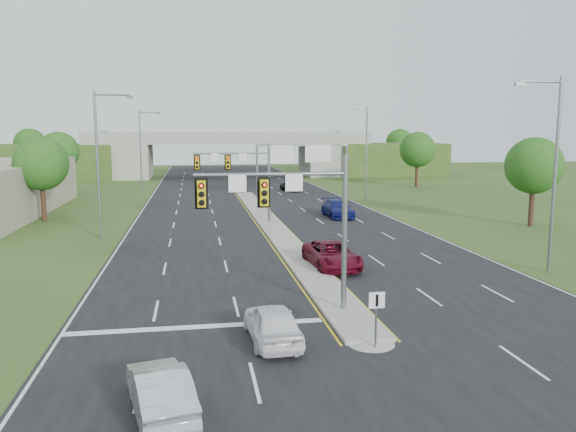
# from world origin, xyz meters

# --- Properties ---
(ground) EXTENTS (240.00, 240.00, 0.00)m
(ground) POSITION_xyz_m (0.00, 0.00, 0.00)
(ground) COLOR #2E491A
(ground) RESTS_ON ground
(road) EXTENTS (24.00, 160.00, 0.02)m
(road) POSITION_xyz_m (0.00, 35.00, 0.01)
(road) COLOR black
(road) RESTS_ON ground
(median) EXTENTS (2.00, 54.00, 0.16)m
(median) POSITION_xyz_m (0.00, 23.00, 0.10)
(median) COLOR gray
(median) RESTS_ON road
(median_nose) EXTENTS (2.00, 2.00, 0.16)m
(median_nose) POSITION_xyz_m (0.00, -4.00, 0.10)
(median_nose) COLOR gray
(median_nose) RESTS_ON road
(lane_markings) EXTENTS (23.72, 160.00, 0.01)m
(lane_markings) POSITION_xyz_m (-0.60, 28.91, 0.02)
(lane_markings) COLOR gold
(lane_markings) RESTS_ON road
(signal_mast_near) EXTENTS (6.62, 0.60, 7.00)m
(signal_mast_near) POSITION_xyz_m (-2.26, -0.07, 4.73)
(signal_mast_near) COLOR slate
(signal_mast_near) RESTS_ON ground
(signal_mast_far) EXTENTS (6.62, 0.60, 7.00)m
(signal_mast_far) POSITION_xyz_m (-2.26, 24.93, 4.73)
(signal_mast_far) COLOR slate
(signal_mast_far) RESTS_ON ground
(keep_right_sign) EXTENTS (0.60, 0.13, 2.20)m
(keep_right_sign) POSITION_xyz_m (0.00, -4.53, 1.52)
(keep_right_sign) COLOR slate
(keep_right_sign) RESTS_ON ground
(sign_gantry) EXTENTS (11.58, 0.44, 6.67)m
(sign_gantry) POSITION_xyz_m (6.68, 44.92, 5.24)
(sign_gantry) COLOR slate
(sign_gantry) RESTS_ON ground
(overpass) EXTENTS (80.00, 14.00, 8.10)m
(overpass) POSITION_xyz_m (0.00, 80.00, 3.55)
(overpass) COLOR gray
(overpass) RESTS_ON ground
(lightpole_l_mid) EXTENTS (2.85, 0.25, 11.00)m
(lightpole_l_mid) POSITION_xyz_m (-13.30, 20.00, 6.10)
(lightpole_l_mid) COLOR slate
(lightpole_l_mid) RESTS_ON ground
(lightpole_l_far) EXTENTS (2.85, 0.25, 11.00)m
(lightpole_l_far) POSITION_xyz_m (-13.30, 55.00, 6.10)
(lightpole_l_far) COLOR slate
(lightpole_l_far) RESTS_ON ground
(lightpole_r_near) EXTENTS (2.85, 0.25, 11.00)m
(lightpole_r_near) POSITION_xyz_m (13.30, 5.00, 6.10)
(lightpole_r_near) COLOR slate
(lightpole_r_near) RESTS_ON ground
(lightpole_r_far) EXTENTS (2.85, 0.25, 11.00)m
(lightpole_r_far) POSITION_xyz_m (13.30, 40.00, 6.10)
(lightpole_r_far) COLOR slate
(lightpole_r_far) RESTS_ON ground
(tree_l_near) EXTENTS (4.80, 4.80, 7.60)m
(tree_l_near) POSITION_xyz_m (-20.00, 30.00, 5.18)
(tree_l_near) COLOR #382316
(tree_l_near) RESTS_ON ground
(tree_l_mid) EXTENTS (5.20, 5.20, 8.12)m
(tree_l_mid) POSITION_xyz_m (-24.00, 55.00, 5.51)
(tree_l_mid) COLOR #382316
(tree_l_mid) RESTS_ON ground
(tree_r_near) EXTENTS (4.80, 4.80, 7.60)m
(tree_r_near) POSITION_xyz_m (22.00, 20.00, 5.18)
(tree_r_near) COLOR #382316
(tree_r_near) RESTS_ON ground
(tree_r_mid) EXTENTS (5.20, 5.20, 8.12)m
(tree_r_mid) POSITION_xyz_m (26.00, 55.00, 5.51)
(tree_r_mid) COLOR #382316
(tree_r_mid) RESTS_ON ground
(tree_back_a) EXTENTS (6.00, 6.00, 8.85)m
(tree_back_a) POSITION_xyz_m (-38.00, 94.00, 5.84)
(tree_back_a) COLOR #382316
(tree_back_a) RESTS_ON ground
(tree_back_b) EXTENTS (5.60, 5.60, 8.32)m
(tree_back_b) POSITION_xyz_m (-24.00, 94.00, 5.51)
(tree_back_b) COLOR #382316
(tree_back_b) RESTS_ON ground
(tree_back_c) EXTENTS (5.60, 5.60, 8.32)m
(tree_back_c) POSITION_xyz_m (24.00, 94.00, 5.51)
(tree_back_c) COLOR #382316
(tree_back_c) RESTS_ON ground
(tree_back_d) EXTENTS (6.00, 6.00, 8.85)m
(tree_back_d) POSITION_xyz_m (38.00, 94.00, 5.84)
(tree_back_d) COLOR #382316
(tree_back_d) RESTS_ON ground
(car_white) EXTENTS (2.01, 4.49, 1.50)m
(car_white) POSITION_xyz_m (-3.64, -3.11, 0.77)
(car_white) COLOR white
(car_white) RESTS_ON road
(car_silver) EXTENTS (2.35, 4.47, 1.40)m
(car_silver) POSITION_xyz_m (-7.56, -8.11, 0.72)
(car_silver) COLOR silver
(car_silver) RESTS_ON road
(car_far_a) EXTENTS (2.86, 5.62, 1.52)m
(car_far_a) POSITION_xyz_m (1.50, 8.19, 0.78)
(car_far_a) COLOR #580819
(car_far_a) RESTS_ON road
(car_far_b) EXTENTS (2.32, 5.51, 1.59)m
(car_far_b) POSITION_xyz_m (6.95, 27.83, 0.81)
(car_far_b) COLOR #0E1457
(car_far_b) RESTS_ON road
(car_far_c) EXTENTS (2.98, 4.21, 1.33)m
(car_far_c) POSITION_xyz_m (6.64, 52.01, 0.69)
(car_far_c) COLOR black
(car_far_c) RESTS_ON road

